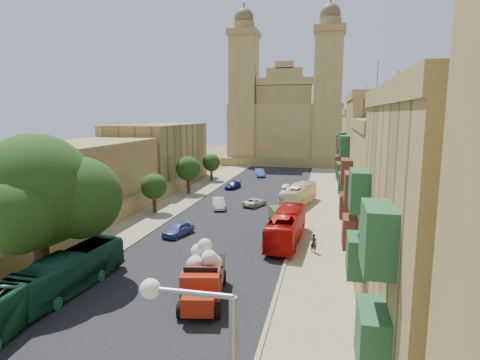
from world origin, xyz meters
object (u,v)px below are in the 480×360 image
at_px(street_tree_a, 98,211).
at_px(street_tree_b, 154,187).
at_px(bus_red_east, 286,227).
at_px(car_dkblue, 233,185).
at_px(ficus_tree, 38,195).
at_px(olive_pickup, 282,219).
at_px(car_cream, 255,202).
at_px(bus_cream_east, 299,195).
at_px(pedestrian_c, 294,245).
at_px(street_tree_c, 188,169).
at_px(street_tree_d, 211,163).
at_px(bus_green_north, 70,271).
at_px(car_white_a, 219,203).
at_px(church, 287,123).
at_px(pedestrian_a, 314,243).
at_px(red_truck, 203,275).
at_px(car_white_b, 287,187).
at_px(car_blue_b, 260,173).
at_px(car_blue_a, 178,229).

relative_size(street_tree_a, street_tree_b, 0.98).
xyz_separation_m(bus_red_east, car_dkblue, (-10.98, 24.94, -0.88)).
relative_size(ficus_tree, olive_pickup, 2.12).
height_order(street_tree_a, car_cream, street_tree_a).
distance_m(bus_cream_east, pedestrian_c, 18.69).
bearing_deg(street_tree_b, street_tree_c, 90.00).
relative_size(ficus_tree, street_tree_d, 2.17).
distance_m(bus_red_east, car_dkblue, 27.26).
distance_m(street_tree_a, bus_green_north, 9.93).
height_order(car_cream, car_dkblue, car_dkblue).
distance_m(bus_cream_east, car_dkblue, 14.43).
distance_m(car_white_a, car_cream, 4.78).
xyz_separation_m(church, bus_cream_east, (6.50, -46.72, -8.18)).
distance_m(church, pedestrian_a, 65.95).
bearing_deg(bus_cream_east, bus_red_east, 102.68).
bearing_deg(ficus_tree, bus_red_east, 37.66).
bearing_deg(car_cream, street_tree_c, -8.13).
bearing_deg(red_truck, ficus_tree, 177.52).
bearing_deg(street_tree_a, pedestrian_a, 5.61).
height_order(church, ficus_tree, church).
bearing_deg(bus_cream_east, car_dkblue, -27.68).
bearing_deg(pedestrian_a, street_tree_d, -38.88).
height_order(street_tree_b, street_tree_c, street_tree_c).
bearing_deg(car_white_b, olive_pickup, 99.90).
relative_size(bus_red_east, pedestrian_c, 6.68).
distance_m(red_truck, pedestrian_c, 10.95).
bearing_deg(street_tree_a, car_white_a, 66.22).
relative_size(car_blue_b, pedestrian_c, 2.80).
distance_m(street_tree_a, car_blue_a, 7.66).
xyz_separation_m(street_tree_c, car_cream, (11.08, -6.03, -3.19)).
height_order(ficus_tree, car_blue_a, ficus_tree).
bearing_deg(car_blue_a, bus_green_north, -85.09).
bearing_deg(pedestrian_a, street_tree_c, -27.32).
xyz_separation_m(olive_pickup, car_cream, (-4.51, 9.00, -0.37)).
bearing_deg(street_tree_c, red_truck, -68.85).
relative_size(ficus_tree, street_tree_c, 1.87).
bearing_deg(street_tree_b, car_cream, 28.30).
xyz_separation_m(street_tree_c, pedestrian_a, (19.07, -22.13, -2.90)).
bearing_deg(bus_green_north, ficus_tree, 162.11).
height_order(ficus_tree, bus_red_east, ficus_tree).
xyz_separation_m(ficus_tree, pedestrian_c, (16.91, 9.23, -5.38)).
height_order(car_dkblue, pedestrian_a, pedestrian_a).
height_order(car_blue_a, car_blue_b, car_blue_b).
height_order(bus_red_east, car_blue_b, bus_red_east).
bearing_deg(bus_cream_east, red_truck, 94.83).
height_order(car_blue_a, car_dkblue, car_blue_a).
height_order(street_tree_c, car_cream, street_tree_c).
distance_m(street_tree_a, street_tree_b, 12.00).
xyz_separation_m(ficus_tree, bus_green_north, (2.91, -1.13, -4.81)).
bearing_deg(pedestrian_a, ficus_tree, 50.02).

